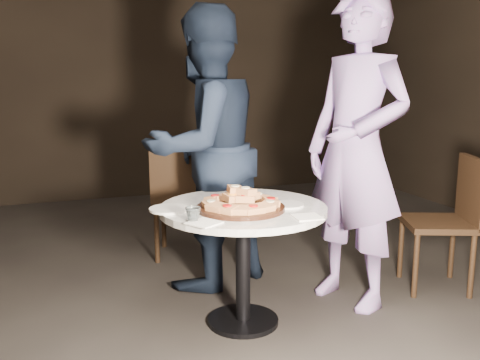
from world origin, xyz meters
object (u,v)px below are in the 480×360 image
at_px(serving_board, 241,208).
at_px(chair_far, 182,190).
at_px(chair_right, 452,214).
at_px(diner_teal, 356,151).
at_px(diner_navy, 204,149).
at_px(table, 243,228).
at_px(water_glass, 193,214).
at_px(focaccia_pile, 241,200).

height_order(serving_board, chair_far, chair_far).
distance_m(chair_right, diner_teal, 0.81).
xyz_separation_m(serving_board, diner_navy, (0.01, 0.72, 0.21)).
bearing_deg(table, diner_navy, 92.81).
distance_m(water_glass, chair_right, 1.77).
bearing_deg(serving_board, water_glass, -154.41).
relative_size(table, chair_far, 1.17).
height_order(table, chair_right, chair_right).
relative_size(diner_navy, diner_teal, 0.97).
distance_m(water_glass, chair_far, 1.39).
bearing_deg(water_glass, chair_right, 8.27).
xyz_separation_m(table, chair_right, (1.41, 0.04, -0.05)).
height_order(serving_board, water_glass, water_glass).
distance_m(serving_board, focaccia_pile, 0.04).
bearing_deg(diner_teal, water_glass, -96.07).
bearing_deg(chair_far, diner_teal, 145.52).
height_order(chair_far, diner_teal, diner_teal).
relative_size(focaccia_pile, diner_teal, 0.22).
bearing_deg(serving_board, chair_right, 4.55).
xyz_separation_m(serving_board, chair_right, (1.45, 0.12, -0.19)).
distance_m(water_glass, diner_navy, 0.92).
height_order(serving_board, chair_right, chair_right).
bearing_deg(chair_right, diner_teal, -71.49).
height_order(water_glass, chair_right, chair_right).
distance_m(focaccia_pile, diner_navy, 0.74).
bearing_deg(table, chair_far, 93.14).
xyz_separation_m(table, serving_board, (-0.04, -0.08, 0.13)).
bearing_deg(diner_navy, chair_right, 132.43).
bearing_deg(chair_right, focaccia_pile, -64.31).
bearing_deg(water_glass, chair_far, 78.95).
relative_size(chair_far, diner_navy, 0.51).
bearing_deg(diner_navy, focaccia_pile, 64.31).
bearing_deg(table, diner_teal, 5.71).
relative_size(serving_board, water_glass, 6.07).
bearing_deg(diner_navy, diner_teal, 117.92).
bearing_deg(focaccia_pile, chair_right, 4.54).
xyz_separation_m(serving_board, water_glass, (-0.29, -0.14, 0.02)).
bearing_deg(water_glass, serving_board, 25.59).
bearing_deg(chair_far, diner_navy, 112.88).
xyz_separation_m(serving_board, focaccia_pile, (0.00, 0.00, 0.04)).
distance_m(focaccia_pile, water_glass, 0.32).
bearing_deg(chair_right, chair_far, -105.65).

